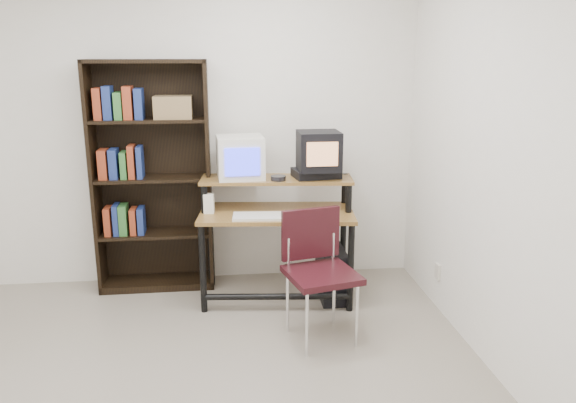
{
  "coord_description": "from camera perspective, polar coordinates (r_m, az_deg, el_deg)",
  "views": [
    {
      "loc": [
        0.36,
        -2.8,
        1.95
      ],
      "look_at": [
        0.8,
        1.1,
        0.92
      ],
      "focal_mm": 35.0,
      "sensor_mm": 36.0,
      "label": 1
    }
  ],
  "objects": [
    {
      "name": "back_wall",
      "position": [
        4.86,
        -10.71,
        6.81
      ],
      "size": [
        4.0,
        0.01,
        2.6
      ],
      "primitive_type": "cube",
      "color": "white",
      "rests_on": "floor"
    },
    {
      "name": "right_wall",
      "position": [
        3.31,
        23.41,
        2.22
      ],
      "size": [
        0.01,
        4.0,
        2.6
      ],
      "primitive_type": "cube",
      "color": "white",
      "rests_on": "floor"
    },
    {
      "name": "computer_desk",
      "position": [
        4.5,
        -1.15,
        -1.5
      ],
      "size": [
        1.27,
        0.72,
        0.98
      ],
      "rotation": [
        0.0,
        0.0,
        -0.1
      ],
      "color": "olive",
      "rests_on": "floor"
    },
    {
      "name": "crt_monitor",
      "position": [
        4.53,
        -4.88,
        4.44
      ],
      "size": [
        0.39,
        0.4,
        0.35
      ],
      "rotation": [
        0.0,
        0.0,
        0.06
      ],
      "color": "silver",
      "rests_on": "computer_desk"
    },
    {
      "name": "vcr",
      "position": [
        4.55,
        2.86,
        2.83
      ],
      "size": [
        0.39,
        0.31,
        0.08
      ],
      "primitive_type": "cube",
      "rotation": [
        0.0,
        0.0,
        0.15
      ],
      "color": "black",
      "rests_on": "computer_desk"
    },
    {
      "name": "crt_tv",
      "position": [
        4.49,
        3.14,
        5.17
      ],
      "size": [
        0.33,
        0.33,
        0.31
      ],
      "rotation": [
        0.0,
        0.0,
        0.01
      ],
      "color": "black",
      "rests_on": "vcr"
    },
    {
      "name": "cd_spindle",
      "position": [
        4.43,
        -0.99,
        2.31
      ],
      "size": [
        0.14,
        0.14,
        0.05
      ],
      "primitive_type": "cylinder",
      "rotation": [
        0.0,
        0.0,
        0.14
      ],
      "color": "#26262B",
      "rests_on": "computer_desk"
    },
    {
      "name": "keyboard",
      "position": [
        4.31,
        -2.49,
        -1.61
      ],
      "size": [
        0.48,
        0.24,
        0.03
      ],
      "primitive_type": "cube",
      "rotation": [
        0.0,
        0.0,
        -0.08
      ],
      "color": "silver",
      "rests_on": "computer_desk"
    },
    {
      "name": "mousepad",
      "position": [
        4.4,
        3.11,
        -1.44
      ],
      "size": [
        0.22,
        0.18,
        0.01
      ],
      "primitive_type": "cube",
      "rotation": [
        0.0,
        0.0,
        0.02
      ],
      "color": "black",
      "rests_on": "computer_desk"
    },
    {
      "name": "mouse",
      "position": [
        4.39,
        3.39,
        -1.24
      ],
      "size": [
        0.1,
        0.07,
        0.03
      ],
      "primitive_type": "cube",
      "rotation": [
        0.0,
        0.0,
        0.08
      ],
      "color": "white",
      "rests_on": "mousepad"
    },
    {
      "name": "desk_speaker",
      "position": [
        4.46,
        -8.03,
        -0.28
      ],
      "size": [
        0.09,
        0.08,
        0.17
      ],
      "primitive_type": "cube",
      "rotation": [
        0.0,
        0.0,
        -0.09
      ],
      "color": "silver",
      "rests_on": "computer_desk"
    },
    {
      "name": "pc_tower",
      "position": [
        4.65,
        4.42,
        -7.25
      ],
      "size": [
        0.2,
        0.45,
        0.42
      ],
      "primitive_type": "cube",
      "rotation": [
        0.0,
        0.0,
        -0.01
      ],
      "color": "black",
      "rests_on": "floor"
    },
    {
      "name": "school_chair",
      "position": [
        3.92,
        3.01,
        -6.04
      ],
      "size": [
        0.55,
        0.55,
        0.9
      ],
      "rotation": [
        0.0,
        0.0,
        0.24
      ],
      "color": "black",
      "rests_on": "floor"
    },
    {
      "name": "bookshelf",
      "position": [
        4.8,
        -13.64,
        2.63
      ],
      "size": [
        0.96,
        0.33,
        1.91
      ],
      "rotation": [
        0.0,
        0.0,
        0.01
      ],
      "color": "black",
      "rests_on": "floor"
    },
    {
      "name": "wall_outlet",
      "position": [
        4.58,
        14.95,
        -6.88
      ],
      "size": [
        0.02,
        0.08,
        0.12
      ],
      "primitive_type": "cube",
      "color": "beige",
      "rests_on": "right_wall"
    }
  ]
}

